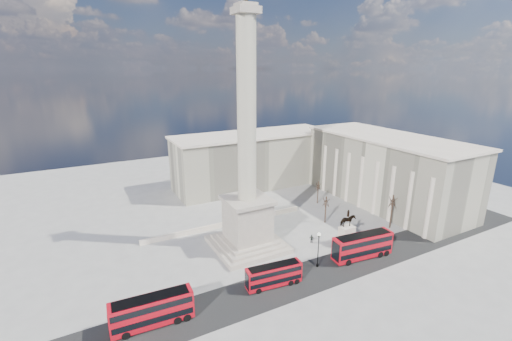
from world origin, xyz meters
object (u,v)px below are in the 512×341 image
object	(u,v)px
red_bus_b	(274,275)
pedestrian_standing	(371,235)
equestrian_statue	(347,233)
pedestrian_walking	(361,237)
nelsons_column	(247,188)
victorian_lamp	(318,247)
red_bus_a	(153,310)
red_bus_c	(363,246)
pedestrian_crossing	(312,239)

from	to	relation	value
red_bus_b	pedestrian_standing	bearing A→B (deg)	15.58
equestrian_statue	pedestrian_walking	world-z (taller)	equestrian_statue
nelsons_column	red_bus_b	size ratio (longest dim) A/B	5.01
nelsons_column	victorian_lamp	bearing A→B (deg)	-58.04
red_bus_a	pedestrian_standing	xyz separation A→B (m)	(47.49, 4.37, -1.58)
nelsons_column	victorian_lamp	xyz separation A→B (m)	(8.15, -13.06, -8.79)
red_bus_b	red_bus_c	bearing A→B (deg)	5.29
victorian_lamp	equestrian_statue	bearing A→B (deg)	20.40
nelsons_column	pedestrian_standing	distance (m)	29.54
equestrian_statue	pedestrian_crossing	size ratio (longest dim) A/B	4.17
nelsons_column	pedestrian_standing	xyz separation A→B (m)	(25.14, -9.81, -12.03)
red_bus_c	equestrian_statue	xyz separation A→B (m)	(0.89, 5.51, 0.10)
red_bus_b	victorian_lamp	size ratio (longest dim) A/B	1.42
pedestrian_walking	nelsons_column	bearing A→B (deg)	130.79
victorian_lamp	pedestrian_crossing	bearing A→B (deg)	59.91
red_bus_b	equestrian_statue	xyz separation A→B (m)	(20.84, 5.18, 0.67)
pedestrian_standing	pedestrian_walking	bearing A→B (deg)	-24.14
pedestrian_standing	red_bus_c	bearing A→B (deg)	23.39
victorian_lamp	nelsons_column	bearing A→B (deg)	121.96
victorian_lamp	pedestrian_crossing	xyz separation A→B (m)	(4.60, 7.94, -3.17)
red_bus_c	pedestrian_standing	bearing A→B (deg)	39.56
red_bus_b	pedestrian_standing	xyz separation A→B (m)	(27.24, 4.49, -1.19)
victorian_lamp	pedestrian_standing	distance (m)	17.60
red_bus_b	pedestrian_crossing	world-z (taller)	red_bus_b
red_bus_b	red_bus_c	distance (m)	19.95
red_bus_a	pedestrian_walking	distance (m)	45.53
red_bus_c	pedestrian_standing	distance (m)	8.91
pedestrian_walking	pedestrian_crossing	xyz separation A→B (m)	(-10.13, 4.12, 0.10)
victorian_lamp	pedestrian_standing	xyz separation A→B (m)	(16.99, 3.25, -3.23)
equestrian_statue	pedestrian_walking	size ratio (longest dim) A/B	4.67
red_bus_a	pedestrian_crossing	size ratio (longest dim) A/B	6.17
red_bus_a	victorian_lamp	distance (m)	30.56
red_bus_b	pedestrian_crossing	bearing A→B (deg)	37.95
red_bus_b	pedestrian_crossing	xyz separation A→B (m)	(14.85, 9.18, -1.12)
red_bus_b	victorian_lamp	world-z (taller)	victorian_lamp
equestrian_statue	pedestrian_standing	distance (m)	6.70
pedestrian_walking	pedestrian_crossing	distance (m)	10.94
red_bus_b	victorian_lamp	distance (m)	10.53
pedestrian_crossing	equestrian_statue	bearing A→B (deg)	-170.13
victorian_lamp	pedestrian_walking	distance (m)	15.57
victorian_lamp	pedestrian_walking	world-z (taller)	victorian_lamp
red_bus_a	red_bus_c	world-z (taller)	red_bus_c
red_bus_c	pedestrian_walking	bearing A→B (deg)	53.02
nelsons_column	equestrian_statue	world-z (taller)	nelsons_column
nelsons_column	equestrian_statue	bearing A→B (deg)	-25.96
red_bus_a	pedestrian_crossing	distance (m)	36.28
pedestrian_crossing	nelsons_column	bearing A→B (deg)	21.71
nelsons_column	victorian_lamp	world-z (taller)	nelsons_column
red_bus_b	pedestrian_walking	size ratio (longest dim) A/B	5.85
equestrian_statue	pedestrian_walking	distance (m)	4.56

